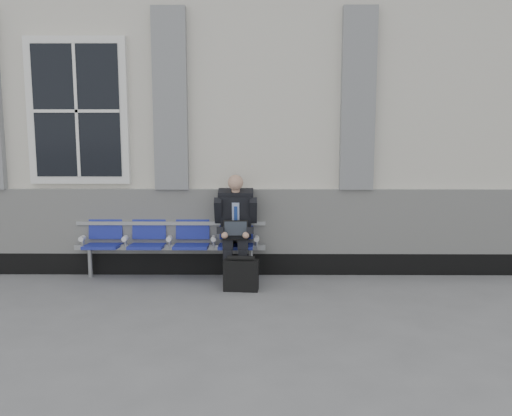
{
  "coord_description": "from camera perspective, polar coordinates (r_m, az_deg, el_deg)",
  "views": [
    {
      "loc": [
        2.8,
        -6.27,
        2.13
      ],
      "look_at": [
        2.75,
        0.9,
        1.02
      ],
      "focal_mm": 40.0,
      "sensor_mm": 36.0,
      "label": 1
    }
  ],
  "objects": [
    {
      "name": "bench",
      "position": [
        7.85,
        -8.59,
        -2.92
      ],
      "size": [
        2.6,
        0.47,
        0.91
      ],
      "color": "#9EA0A3",
      "rests_on": "ground"
    },
    {
      "name": "briefcase",
      "position": [
        7.23,
        -1.51,
        -6.67
      ],
      "size": [
        0.45,
        0.22,
        0.45
      ],
      "color": "black",
      "rests_on": "ground"
    },
    {
      "name": "station_building",
      "position": [
        10.14,
        -15.9,
        8.97
      ],
      "size": [
        14.4,
        4.4,
        4.49
      ],
      "color": "beige",
      "rests_on": "ground"
    },
    {
      "name": "ground",
      "position": [
        7.19,
        -22.83,
        -9.16
      ],
      "size": [
        70.0,
        70.0,
        0.0
      ],
      "primitive_type": "plane",
      "color": "slate",
      "rests_on": "ground"
    },
    {
      "name": "businessman",
      "position": [
        7.59,
        -2.04,
        -1.56
      ],
      "size": [
        0.57,
        0.77,
        1.42
      ],
      "color": "black",
      "rests_on": "ground"
    }
  ]
}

